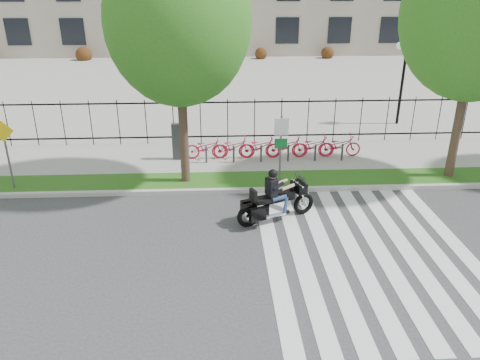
{
  "coord_description": "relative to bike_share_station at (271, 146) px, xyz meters",
  "views": [
    {
      "loc": [
        0.76,
        -10.91,
        6.94
      ],
      "look_at": [
        1.45,
        3.0,
        0.95
      ],
      "focal_mm": 35.0,
      "sensor_mm": 36.0,
      "label": 1
    }
  ],
  "objects": [
    {
      "name": "sign_pole_warning",
      "position": [
        -9.45,
        -2.62,
        1.12
      ],
      "size": [
        0.78,
        0.09,
        2.49
      ],
      "color": "#59595B",
      "rests_on": "grass_verge"
    },
    {
      "name": "grass_verge",
      "position": [
        -2.94,
        -2.25,
        -0.55
      ],
      "size": [
        60.0,
        1.5,
        0.15
      ],
      "primitive_type": "cube",
      "color": "#265A16",
      "rests_on": "ground"
    },
    {
      "name": "bike_share_station",
      "position": [
        0.0,
        0.0,
        0.0
      ],
      "size": [
        7.76,
        0.85,
        1.5
      ],
      "color": "#2D2D33",
      "rests_on": "sidewalk"
    },
    {
      "name": "curb",
      "position": [
        -2.94,
        -3.1,
        -0.55
      ],
      "size": [
        60.0,
        0.2,
        0.15
      ],
      "primitive_type": "cube",
      "color": "#AFADA5",
      "rests_on": "ground"
    },
    {
      "name": "plaza",
      "position": [
        -2.94,
        17.8,
        -0.57
      ],
      "size": [
        80.0,
        34.0,
        0.1
      ],
      "primitive_type": "cube",
      "color": "gray",
      "rests_on": "ground"
    },
    {
      "name": "ground",
      "position": [
        -2.94,
        -7.2,
        -0.62
      ],
      "size": [
        120.0,
        120.0,
        0.0
      ],
      "primitive_type": "plane",
      "color": "#323335",
      "rests_on": "ground"
    },
    {
      "name": "lamp_post_right",
      "position": [
        7.06,
        4.8,
        2.58
      ],
      "size": [
        1.06,
        0.7,
        4.25
      ],
      "color": "black",
      "rests_on": "ground"
    },
    {
      "name": "sign_pole_regulatory",
      "position": [
        0.01,
        -2.62,
        1.12
      ],
      "size": [
        0.5,
        0.09,
        2.5
      ],
      "color": "#59595B",
      "rests_on": "grass_verge"
    },
    {
      "name": "street_tree_2",
      "position": [
        6.47,
        -2.25,
        5.29
      ],
      "size": [
        5.08,
        5.08,
        8.7
      ],
      "color": "#3C2920",
      "rests_on": "grass_verge"
    },
    {
      "name": "iron_fence",
      "position": [
        -2.94,
        2.0,
        0.53
      ],
      "size": [
        30.0,
        0.06,
        2.0
      ],
      "primitive_type": null,
      "color": "black",
      "rests_on": "sidewalk"
    },
    {
      "name": "motorcycle_rider",
      "position": [
        -0.42,
        -5.19,
        0.07
      ],
      "size": [
        2.54,
        1.39,
        2.08
      ],
      "color": "black",
      "rests_on": "ground"
    },
    {
      "name": "street_tree_1",
      "position": [
        -3.39,
        -2.25,
        5.06
      ],
      "size": [
        4.76,
        4.76,
        8.28
      ],
      "color": "#3C2920",
      "rests_on": "grass_verge"
    },
    {
      "name": "sidewalk",
      "position": [
        -2.94,
        0.25,
        -0.55
      ],
      "size": [
        60.0,
        3.5,
        0.15
      ],
      "primitive_type": "cube",
      "color": "gray",
      "rests_on": "ground"
    },
    {
      "name": "crosswalk_stripes",
      "position": [
        1.88,
        -7.2,
        -0.62
      ],
      "size": [
        5.7,
        8.0,
        0.01
      ],
      "primitive_type": null,
      "color": "silver",
      "rests_on": "ground"
    }
  ]
}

